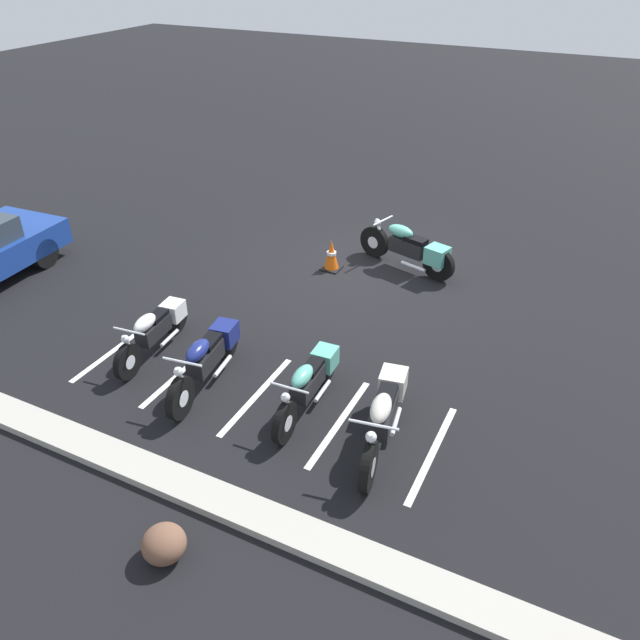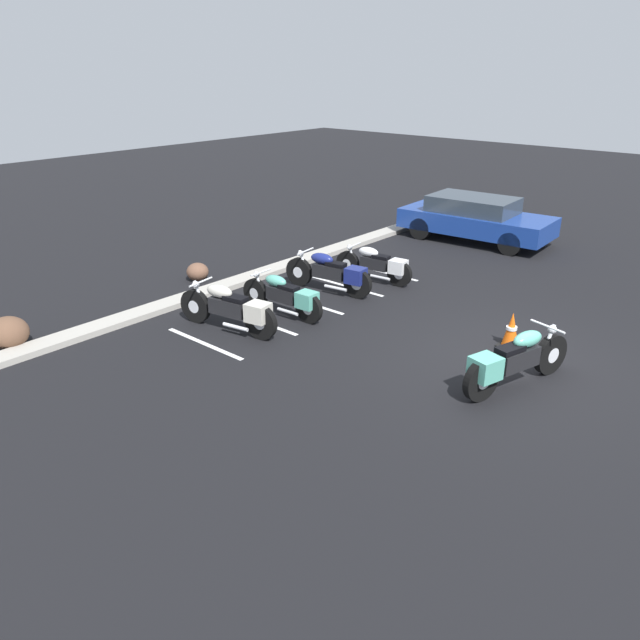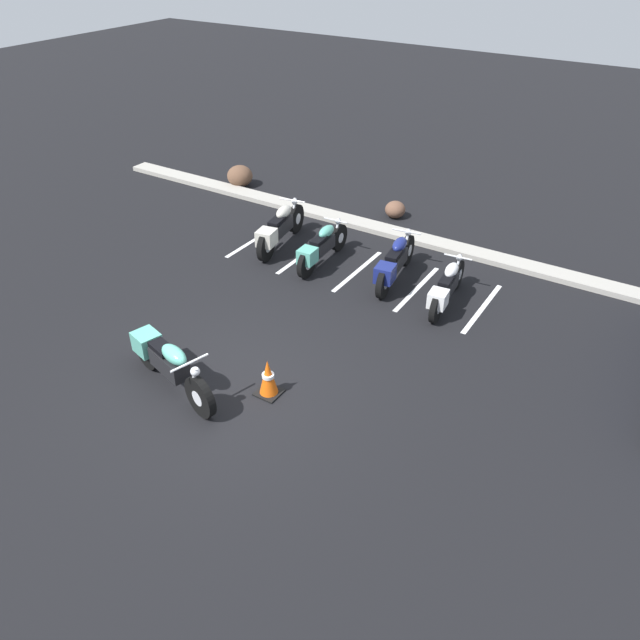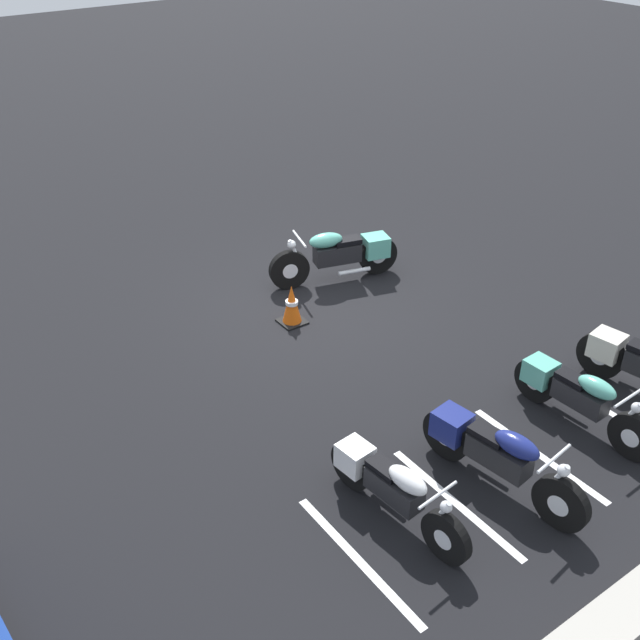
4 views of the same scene
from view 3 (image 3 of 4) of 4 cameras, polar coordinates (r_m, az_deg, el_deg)
ground at (r=10.51m, az=-8.27°, el=-6.26°), size 60.00×60.00×0.00m
motorcycle_teal_featured at (r=10.47m, az=-13.78°, el=-3.75°), size 2.30×0.94×0.93m
parked_bike_0 at (r=14.57m, az=-3.76°, el=8.36°), size 0.78×2.30×0.91m
parked_bike_1 at (r=13.79m, az=0.08°, el=6.69°), size 0.59×2.10×0.83m
parked_bike_2 at (r=13.19m, az=6.84°, el=5.27°), size 0.71×2.24×0.88m
parked_bike_3 at (r=12.53m, az=11.49°, el=2.96°), size 0.60×2.05×0.81m
concrete_curb at (r=15.31m, az=7.87°, el=7.67°), size 18.00×0.50×0.12m
landscape_rock_0 at (r=18.31m, az=-7.34°, el=12.93°), size 1.02×1.02×0.59m
landscape_rock_1 at (r=16.30m, az=6.89°, el=10.00°), size 0.72×0.73×0.43m
traffic_cone at (r=10.16m, az=-4.76°, el=-5.32°), size 0.40×0.40×0.67m
stall_line_0 at (r=15.16m, az=-6.05°, el=7.28°), size 0.10×2.10×0.00m
stall_line_1 at (r=14.41m, az=-1.51°, el=5.98°), size 0.10×2.10×0.00m
stall_line_2 at (r=13.76m, az=3.46°, el=4.50°), size 0.10×2.10×0.00m
stall_line_3 at (r=13.23m, az=8.86°, el=2.85°), size 0.10×2.10×0.00m
stall_line_4 at (r=12.84m, az=14.62°, el=1.06°), size 0.10×2.10×0.00m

